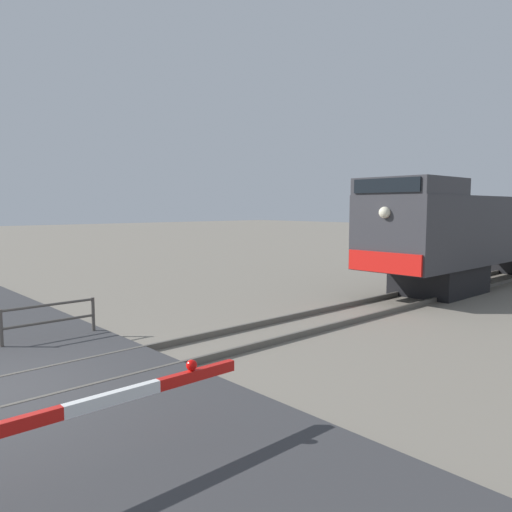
# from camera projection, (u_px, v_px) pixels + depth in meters

# --- Properties ---
(rail_track_right) EXTENTS (0.08, 80.00, 0.15)m
(rail_track_right) POSITION_uv_depth(u_px,v_px,m) (3.00, 411.00, 7.26)
(rail_track_right) COLOR #59544C
(rail_track_right) RESTS_ON ground_plane
(locomotive) EXTENTS (2.72, 16.10, 4.04)m
(locomotive) POSITION_uv_depth(u_px,v_px,m) (489.00, 231.00, 20.20)
(locomotive) COLOR black
(locomotive) RESTS_ON ground_plane
(guard_railing) EXTENTS (0.08, 2.11, 0.95)m
(guard_railing) POSITION_uv_depth(u_px,v_px,m) (50.00, 318.00, 11.00)
(guard_railing) COLOR #4C4742
(guard_railing) RESTS_ON ground_plane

